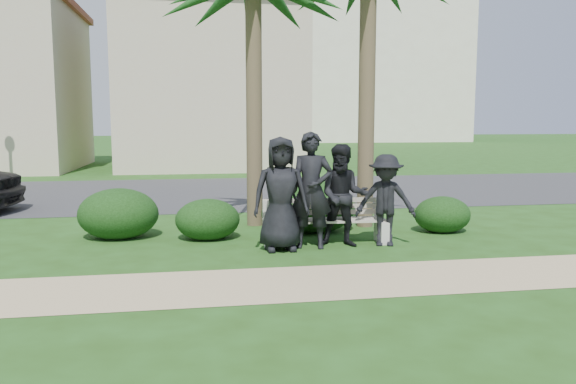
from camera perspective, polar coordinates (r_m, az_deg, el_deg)
name	(u,v)px	position (r m, az deg, el deg)	size (l,w,h in m)	color
ground	(309,250)	(9.21, 2.19, -5.94)	(160.00, 160.00, 0.00)	#224313
footpath	(337,281)	(7.51, 5.01, -8.99)	(30.00, 1.60, 0.01)	tan
asphalt_street	(256,191)	(17.01, -3.27, 0.09)	(160.00, 8.00, 0.01)	#2D2D30
stucco_bldg_right	(211,88)	(26.84, -7.86, 10.45)	(8.40, 8.40, 7.30)	beige
hotel_tower	(333,21)	(66.68, 4.56, 16.89)	(26.00, 18.00, 37.30)	beige
park_bench	(325,224)	(9.67, 3.78, -3.29)	(2.14, 0.59, 0.74)	#ABA490
man_a	(281,194)	(9.07, -0.75, -0.19)	(0.90, 0.59, 1.85)	black
man_b	(311,190)	(9.24, 2.39, 0.17)	(0.70, 0.46, 1.93)	black
man_c	(343,196)	(9.40, 5.64, -0.38)	(0.84, 0.65, 1.72)	black
man_d	(386,200)	(9.57, 9.89, -0.83)	(1.00, 0.58, 1.55)	black
hedge_a	(118,212)	(10.55, -16.86, -1.99)	(1.43, 1.18, 0.93)	black
hedge_b	(208,218)	(10.11, -8.17, -2.66)	(1.15, 0.95, 0.75)	black
hedge_c	(294,212)	(10.59, 0.59, -2.00)	(1.23, 1.02, 0.80)	black
hedge_d	(316,205)	(10.74, 2.82, -1.31)	(1.55, 1.28, 1.01)	black
hedge_e	(442,214)	(11.07, 15.41, -2.12)	(1.08, 0.89, 0.70)	black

